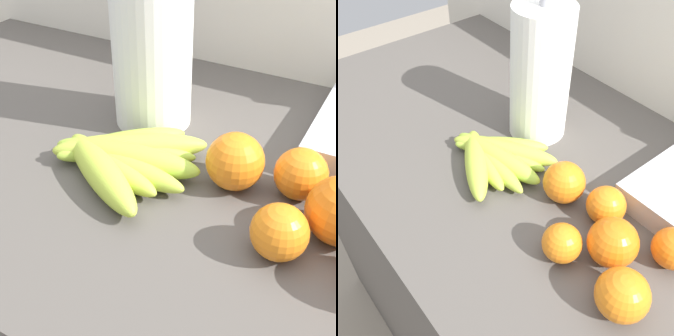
{
  "view_description": "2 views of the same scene",
  "coord_description": "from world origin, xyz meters",
  "views": [
    {
      "loc": [
        0.09,
        -0.48,
        1.32
      ],
      "look_at": [
        -0.13,
        -0.08,
        0.97
      ],
      "focal_mm": 49.11,
      "sensor_mm": 36.0,
      "label": 1
    },
    {
      "loc": [
        0.26,
        -0.41,
        1.49
      ],
      "look_at": [
        -0.12,
        -0.11,
        1.02
      ],
      "focal_mm": 43.35,
      "sensor_mm": 36.0,
      "label": 2
    }
  ],
  "objects": [
    {
      "name": "wall_back",
      "position": [
        0.0,
        0.36,
        0.65
      ],
      "size": [
        2.04,
        0.06,
        1.3
      ],
      "primitive_type": "cube",
      "color": "silver",
      "rests_on": "ground"
    },
    {
      "name": "banana_bunch",
      "position": [
        -0.22,
        -0.07,
        0.95
      ],
      "size": [
        0.22,
        0.22,
        0.04
      ],
      "color": "#B3CB3F",
      "rests_on": "counter"
    },
    {
      "name": "orange_back_right",
      "position": [
        0.02,
        -0.11,
        0.97
      ],
      "size": [
        0.06,
        0.06,
        0.06
      ],
      "primitive_type": "sphere",
      "color": "orange",
      "rests_on": "counter"
    },
    {
      "name": "orange_center",
      "position": [
        -0.07,
        -0.02,
        0.97
      ],
      "size": [
        0.08,
        0.08,
        0.08
      ],
      "primitive_type": "sphere",
      "color": "orange",
      "rests_on": "counter"
    },
    {
      "name": "orange_right",
      "position": [
        0.01,
        0.0,
        0.97
      ],
      "size": [
        0.07,
        0.07,
        0.07
      ],
      "primitive_type": "sphere",
      "color": "orange",
      "rests_on": "counter"
    },
    {
      "name": "paper_towel_roll",
      "position": [
        -0.25,
        0.08,
        1.07
      ],
      "size": [
        0.12,
        0.12,
        0.3
      ],
      "color": "white",
      "rests_on": "counter"
    }
  ]
}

